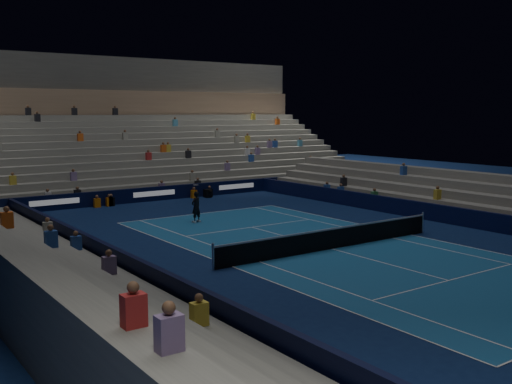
% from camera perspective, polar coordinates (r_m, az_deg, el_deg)
% --- Properties ---
extents(ground, '(90.00, 90.00, 0.00)m').
position_cam_1_polar(ground, '(27.83, 7.24, -5.42)').
color(ground, '#0B1B45').
rests_on(ground, ground).
extents(court_surface, '(10.97, 23.77, 0.01)m').
position_cam_1_polar(court_surface, '(27.83, 7.24, -5.41)').
color(court_surface, '#19528A').
rests_on(court_surface, ground).
extents(sponsor_barrier_far, '(44.00, 0.25, 1.00)m').
position_cam_1_polar(sponsor_barrier_far, '(42.95, -9.76, -0.18)').
color(sponsor_barrier_far, black).
rests_on(sponsor_barrier_far, ground).
extents(sponsor_barrier_east, '(0.25, 37.00, 1.00)m').
position_cam_1_polar(sponsor_barrier_east, '(34.95, 19.02, -2.27)').
color(sponsor_barrier_east, '#080D33').
rests_on(sponsor_barrier_east, ground).
extents(sponsor_barrier_west, '(0.25, 37.00, 1.00)m').
position_cam_1_polar(sponsor_barrier_west, '(22.45, -11.38, -7.39)').
color(sponsor_barrier_west, black).
rests_on(sponsor_barrier_west, ground).
extents(grandstand_main, '(44.00, 15.20, 11.20)m').
position_cam_1_polar(grandstand_main, '(51.27, -14.44, 4.18)').
color(grandstand_main, slate).
rests_on(grandstand_main, ground).
extents(grandstand_east, '(5.00, 37.00, 2.50)m').
position_cam_1_polar(grandstand_east, '(37.74, 22.10, -1.07)').
color(grandstand_east, slate).
rests_on(grandstand_east, ground).
extents(grandstand_west, '(5.00, 37.00, 2.50)m').
position_cam_1_polar(grandstand_west, '(21.22, -20.04, -7.43)').
color(grandstand_west, slate).
rests_on(grandstand_west, ground).
extents(tennis_net, '(12.90, 0.10, 1.10)m').
position_cam_1_polar(tennis_net, '(27.72, 7.26, -4.41)').
color(tennis_net, '#B2B2B7').
rests_on(tennis_net, ground).
extents(tennis_player, '(0.75, 0.60, 1.78)m').
position_cam_1_polar(tennis_player, '(34.19, -5.74, -1.43)').
color(tennis_player, black).
rests_on(tennis_player, ground).
extents(broadcast_camera, '(0.48, 0.92, 0.61)m').
position_cam_1_polar(broadcast_camera, '(44.17, -4.63, -0.12)').
color(broadcast_camera, black).
rests_on(broadcast_camera, ground).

